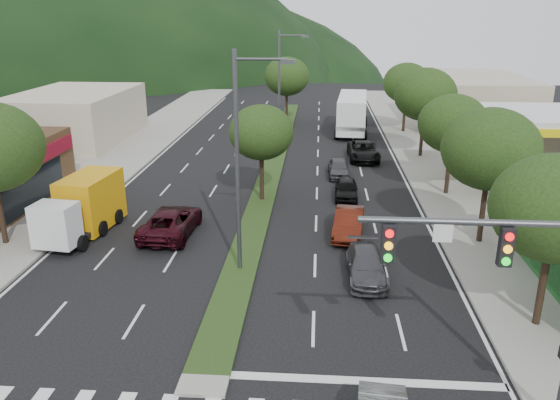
# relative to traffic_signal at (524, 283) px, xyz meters

# --- Properties ---
(ground) EXTENTS (160.00, 160.00, 0.00)m
(ground) POSITION_rel_traffic_signal_xyz_m (-9.03, 1.54, -4.65)
(ground) COLOR black
(ground) RESTS_ON ground
(sidewalk_right) EXTENTS (5.00, 90.00, 0.15)m
(sidewalk_right) POSITION_rel_traffic_signal_xyz_m (3.47, 26.54, -4.57)
(sidewalk_right) COLOR gray
(sidewalk_right) RESTS_ON ground
(sidewalk_left) EXTENTS (6.00, 90.00, 0.15)m
(sidewalk_left) POSITION_rel_traffic_signal_xyz_m (-22.03, 26.54, -4.57)
(sidewalk_left) COLOR gray
(sidewalk_left) RESTS_ON ground
(median) EXTENTS (1.60, 56.00, 0.12)m
(median) POSITION_rel_traffic_signal_xyz_m (-9.03, 29.54, -4.59)
(median) COLOR #1F3613
(median) RESTS_ON ground
(traffic_signal) EXTENTS (6.12, 0.40, 7.00)m
(traffic_signal) POSITION_rel_traffic_signal_xyz_m (0.00, 0.00, 0.00)
(traffic_signal) COLOR #47494C
(traffic_signal) RESTS_ON ground
(gas_canopy) EXTENTS (12.20, 8.20, 5.25)m
(gas_canopy) POSITION_rel_traffic_signal_xyz_m (9.97, 23.54, 0.00)
(gas_canopy) COLOR silver
(gas_canopy) RESTS_ON ground
(bldg_left_far) EXTENTS (9.00, 14.00, 4.60)m
(bldg_left_far) POSITION_rel_traffic_signal_xyz_m (-28.03, 35.54, -2.35)
(bldg_left_far) COLOR #BBB094
(bldg_left_far) RESTS_ON ground
(bldg_right_far) EXTENTS (10.00, 16.00, 5.20)m
(bldg_right_far) POSITION_rel_traffic_signal_xyz_m (10.47, 45.54, -2.05)
(bldg_right_far) COLOR #BBB094
(bldg_right_far) RESTS_ON ground
(tree_r_a) EXTENTS (4.60, 4.60, 6.63)m
(tree_r_a) POSITION_rel_traffic_signal_xyz_m (2.97, 5.54, 0.17)
(tree_r_a) COLOR black
(tree_r_a) RESTS_ON sidewalk_right
(tree_r_b) EXTENTS (4.80, 4.80, 6.94)m
(tree_r_b) POSITION_rel_traffic_signal_xyz_m (2.97, 13.54, 0.39)
(tree_r_b) COLOR black
(tree_r_b) RESTS_ON sidewalk_right
(tree_r_c) EXTENTS (4.40, 4.40, 6.48)m
(tree_r_c) POSITION_rel_traffic_signal_xyz_m (2.97, 21.54, 0.10)
(tree_r_c) COLOR black
(tree_r_c) RESTS_ON sidewalk_right
(tree_r_d) EXTENTS (5.00, 5.00, 7.17)m
(tree_r_d) POSITION_rel_traffic_signal_xyz_m (2.97, 31.54, 0.54)
(tree_r_d) COLOR black
(tree_r_d) RESTS_ON sidewalk_right
(tree_r_e) EXTENTS (4.60, 4.60, 6.71)m
(tree_r_e) POSITION_rel_traffic_signal_xyz_m (2.97, 41.54, 0.25)
(tree_r_e) COLOR black
(tree_r_e) RESTS_ON sidewalk_right
(tree_med_near) EXTENTS (4.00, 4.00, 6.02)m
(tree_med_near) POSITION_rel_traffic_signal_xyz_m (-9.03, 19.54, -0.22)
(tree_med_near) COLOR black
(tree_med_near) RESTS_ON median
(tree_med_far) EXTENTS (4.80, 4.80, 6.94)m
(tree_med_far) POSITION_rel_traffic_signal_xyz_m (-9.03, 45.54, 0.36)
(tree_med_far) COLOR black
(tree_med_far) RESTS_ON median
(streetlight_near) EXTENTS (2.60, 0.25, 10.00)m
(streetlight_near) POSITION_rel_traffic_signal_xyz_m (-8.82, 9.54, 0.94)
(streetlight_near) COLOR #47494C
(streetlight_near) RESTS_ON ground
(streetlight_mid) EXTENTS (2.60, 0.25, 10.00)m
(streetlight_mid) POSITION_rel_traffic_signal_xyz_m (-8.82, 34.54, 0.94)
(streetlight_mid) COLOR #47494C
(streetlight_mid) RESTS_ON ground
(suv_maroon) EXTENTS (2.66, 5.44, 1.49)m
(suv_maroon) POSITION_rel_traffic_signal_xyz_m (-13.34, 13.58, -3.90)
(suv_maroon) COLOR #320B13
(suv_maroon) RESTS_ON ground
(car_queue_a) EXTENTS (1.58, 3.67, 1.23)m
(car_queue_a) POSITION_rel_traffic_signal_xyz_m (-3.64, 20.40, -4.03)
(car_queue_a) COLOR black
(car_queue_a) RESTS_ON ground
(car_queue_b) EXTENTS (1.80, 4.26, 1.23)m
(car_queue_b) POSITION_rel_traffic_signal_xyz_m (-3.22, 9.17, -4.03)
(car_queue_b) COLOR #444348
(car_queue_b) RESTS_ON ground
(car_queue_c) EXTENTS (1.97, 4.40, 1.40)m
(car_queue_c) POSITION_rel_traffic_signal_xyz_m (-3.77, 14.17, -3.94)
(car_queue_c) COLOR #4C170C
(car_queue_c) RESTS_ON ground
(car_queue_d) EXTENTS (2.52, 5.19, 1.42)m
(car_queue_d) POSITION_rel_traffic_signal_xyz_m (-1.82, 30.40, -3.93)
(car_queue_d) COLOR black
(car_queue_d) RESTS_ON ground
(car_queue_e) EXTENTS (1.61, 3.77, 1.27)m
(car_queue_e) POSITION_rel_traffic_signal_xyz_m (-3.97, 25.40, -4.01)
(car_queue_e) COLOR #424347
(car_queue_e) RESTS_ON ground
(box_truck) EXTENTS (2.96, 6.36, 3.04)m
(box_truck) POSITION_rel_traffic_signal_xyz_m (-18.03, 13.52, -3.21)
(box_truck) COLOR silver
(box_truck) RESTS_ON ground
(motorhome) EXTENTS (3.66, 9.73, 3.66)m
(motorhome) POSITION_rel_traffic_signal_xyz_m (-2.22, 41.23, -2.69)
(motorhome) COLOR white
(motorhome) RESTS_ON ground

